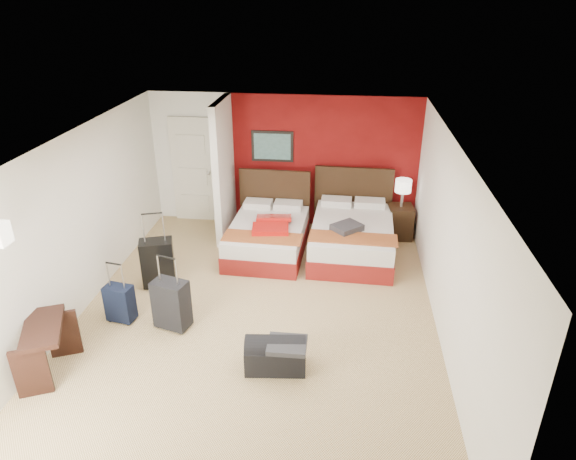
# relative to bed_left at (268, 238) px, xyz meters

# --- Properties ---
(ground) EXTENTS (6.50, 6.50, 0.00)m
(ground) POSITION_rel_bed_left_xyz_m (0.13, -1.95, -0.27)
(ground) COLOR #D4B982
(ground) RESTS_ON ground
(room_walls) EXTENTS (5.02, 6.52, 2.50)m
(room_walls) POSITION_rel_bed_left_xyz_m (-1.28, -0.53, 0.99)
(room_walls) COLOR white
(room_walls) RESTS_ON ground
(red_accent_panel) EXTENTS (3.50, 0.04, 2.50)m
(red_accent_panel) POSITION_rel_bed_left_xyz_m (0.88, 1.28, 0.98)
(red_accent_panel) COLOR maroon
(red_accent_panel) RESTS_ON ground
(partition_wall) EXTENTS (0.12, 1.20, 2.50)m
(partition_wall) POSITION_rel_bed_left_xyz_m (-0.87, 0.66, 0.98)
(partition_wall) COLOR silver
(partition_wall) RESTS_ON ground
(entry_door) EXTENTS (0.82, 0.06, 2.05)m
(entry_door) POSITION_rel_bed_left_xyz_m (-1.62, 1.25, 0.75)
(entry_door) COLOR silver
(entry_door) RESTS_ON ground
(bed_left) EXTENTS (1.33, 1.85, 0.54)m
(bed_left) POSITION_rel_bed_left_xyz_m (0.00, 0.00, 0.00)
(bed_left) COLOR white
(bed_left) RESTS_ON ground
(bed_right) EXTENTS (1.44, 2.01, 0.59)m
(bed_right) POSITION_rel_bed_left_xyz_m (1.46, 0.09, 0.02)
(bed_right) COLOR white
(bed_right) RESTS_ON ground
(red_suitcase_open) EXTENTS (0.69, 0.89, 0.10)m
(red_suitcase_open) POSITION_rel_bed_left_xyz_m (0.10, -0.10, 0.32)
(red_suitcase_open) COLOR red
(red_suitcase_open) RESTS_ON bed_left
(jacket_bundle) EXTENTS (0.58, 0.57, 0.11)m
(jacket_bundle) POSITION_rel_bed_left_xyz_m (1.36, -0.21, 0.37)
(jacket_bundle) COLOR #38383D
(jacket_bundle) RESTS_ON bed_right
(nightstand) EXTENTS (0.47, 0.47, 0.62)m
(nightstand) POSITION_rel_bed_left_xyz_m (2.33, 0.86, 0.04)
(nightstand) COLOR black
(nightstand) RESTS_ON ground
(table_lamp) EXTENTS (0.32, 0.32, 0.51)m
(table_lamp) POSITION_rel_bed_left_xyz_m (2.33, 0.86, 0.60)
(table_lamp) COLOR beige
(table_lamp) RESTS_ON nightstand
(suitcase_black) EXTENTS (0.56, 0.44, 0.74)m
(suitcase_black) POSITION_rel_bed_left_xyz_m (-1.51, -1.27, 0.10)
(suitcase_black) COLOR black
(suitcase_black) RESTS_ON ground
(suitcase_charcoal) EXTENTS (0.52, 0.40, 0.68)m
(suitcase_charcoal) POSITION_rel_bed_left_xyz_m (-0.96, -2.31, 0.07)
(suitcase_charcoal) COLOR black
(suitcase_charcoal) RESTS_ON ground
(suitcase_navy) EXTENTS (0.41, 0.29, 0.52)m
(suitcase_navy) POSITION_rel_bed_left_xyz_m (-1.72, -2.25, -0.01)
(suitcase_navy) COLOR black
(suitcase_navy) RESTS_ON ground
(duffel_bag) EXTENTS (0.76, 0.46, 0.37)m
(duffel_bag) POSITION_rel_bed_left_xyz_m (0.54, -2.98, -0.09)
(duffel_bag) COLOR black
(duffel_bag) RESTS_ON ground
(jacket_draped) EXTENTS (0.46, 0.39, 0.06)m
(jacket_draped) POSITION_rel_bed_left_xyz_m (0.69, -3.03, 0.13)
(jacket_draped) COLOR #313236
(jacket_draped) RESTS_ON duffel_bag
(desk) EXTENTS (0.72, 0.93, 0.70)m
(desk) POSITION_rel_bed_left_xyz_m (-2.11, -3.38, 0.08)
(desk) COLOR black
(desk) RESTS_ON ground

